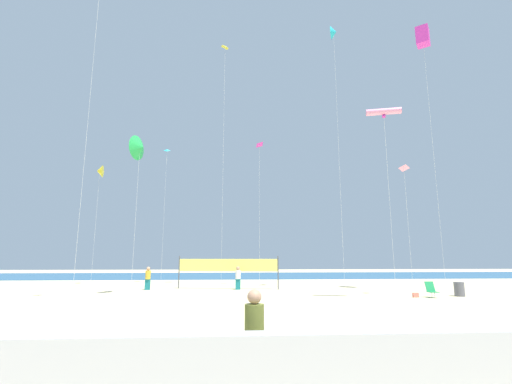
# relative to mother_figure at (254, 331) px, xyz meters

# --- Properties ---
(ground_plane) EXTENTS (120.00, 120.00, 0.00)m
(ground_plane) POSITION_rel_mother_figure_xyz_m (1.97, 8.64, -0.86)
(ground_plane) COLOR beige
(ocean_band) EXTENTS (120.00, 20.00, 0.01)m
(ocean_band) POSITION_rel_mother_figure_xyz_m (1.97, 42.23, -0.86)
(ocean_band) COLOR #28608C
(ocean_band) RESTS_ON ground
(boardwalk_ledge) EXTENTS (28.00, 0.44, 1.05)m
(boardwalk_ledge) POSITION_rel_mother_figure_xyz_m (1.97, -1.17, -0.34)
(boardwalk_ledge) COLOR #B7B7BC
(boardwalk_ledge) RESTS_ON ground
(mother_figure) EXTENTS (0.37, 0.37, 1.62)m
(mother_figure) POSITION_rel_mother_figure_xyz_m (0.00, 0.00, 0.00)
(mother_figure) COLOR #7A3872
(mother_figure) RESTS_ON ground
(toddler_figure) EXTENTS (0.19, 0.19, 0.84)m
(toddler_figure) POSITION_rel_mother_figure_xyz_m (0.62, -0.12, -0.41)
(toddler_figure) COLOR #EA7260
(toddler_figure) RESTS_ON ground
(beachgoer_mustard_shirt) EXTENTS (0.37, 0.37, 1.63)m
(beachgoer_mustard_shirt) POSITION_rel_mother_figure_xyz_m (-6.32, 19.99, 0.00)
(beachgoer_mustard_shirt) COLOR #19727A
(beachgoer_mustard_shirt) RESTS_ON ground
(beachgoer_white_shirt) EXTENTS (0.38, 0.38, 1.64)m
(beachgoer_white_shirt) POSITION_rel_mother_figure_xyz_m (0.15, 19.75, 0.01)
(beachgoer_white_shirt) COLOR #19727A
(beachgoer_white_shirt) RESTS_ON ground
(folding_beach_chair) EXTENTS (0.52, 0.65, 0.89)m
(folding_beach_chair) POSITION_rel_mother_figure_xyz_m (11.14, 13.54, -0.40)
(folding_beach_chair) COLOR #1E8C4C
(folding_beach_chair) RESTS_ON ground
(trash_barrel) EXTENTS (0.57, 0.57, 0.82)m
(trash_barrel) POSITION_rel_mother_figure_xyz_m (13.17, 14.08, -0.45)
(trash_barrel) COLOR #595960
(trash_barrel) RESTS_ON ground
(volleyball_net) EXTENTS (7.42, 1.55, 2.40)m
(volleyball_net) POSITION_rel_mother_figure_xyz_m (-0.60, 20.37, 0.77)
(volleyball_net) COLOR #4C4C51
(volleyball_net) RESTS_ON ground
(beach_handbag) EXTENTS (0.32, 0.16, 0.26)m
(beach_handbag) POSITION_rel_mother_figure_xyz_m (10.25, 13.68, -0.73)
(beach_handbag) COLOR #EA7260
(beach_handbag) RESTS_ON ground
(kite_yellow_diamond) EXTENTS (0.85, 0.85, 20.83)m
(kite_yellow_diamond) POSITION_rel_mother_figure_xyz_m (-1.09, 22.02, 19.27)
(kite_yellow_diamond) COLOR silver
(kite_yellow_diamond) RESTS_ON ground
(kite_pink_tube) EXTENTS (1.94, 0.86, 10.64)m
(kite_pink_tube) POSITION_rel_mother_figure_xyz_m (8.18, 11.72, 9.55)
(kite_pink_tube) COLOR silver
(kite_pink_tube) RESTS_ON ground
(kite_cyan_diamond) EXTENTS (0.49, 0.49, 12.41)m
(kite_cyan_diamond) POSITION_rel_mother_figure_xyz_m (-6.47, 25.95, 11.02)
(kite_cyan_diamond) COLOR silver
(kite_cyan_diamond) RESTS_ON ground
(kite_cyan_delta) EXTENTS (0.79, 1.10, 20.18)m
(kite_cyan_delta) POSITION_rel_mother_figure_xyz_m (7.44, 17.93, 18.74)
(kite_cyan_delta) COLOR silver
(kite_cyan_delta) RESTS_ON ground
(kite_green_delta) EXTENTS (1.01, 1.65, 9.95)m
(kite_green_delta) POSITION_rel_mother_figure_xyz_m (-6.28, 15.44, 8.29)
(kite_green_delta) COLOR silver
(kite_green_delta) RESTS_ON ground
(kite_magenta_box) EXTENTS (1.20, 1.20, 18.83)m
(kite_magenta_box) POSITION_rel_mother_figure_xyz_m (13.37, 15.76, 17.26)
(kite_magenta_box) COLOR silver
(kite_magenta_box) RESTS_ON ground
(kite_yellow_delta) EXTENTS (0.65, 1.15, 10.32)m
(kite_yellow_delta) POSITION_rel_mother_figure_xyz_m (-11.98, 24.69, 8.90)
(kite_yellow_delta) COLOR silver
(kite_yellow_delta) RESTS_ON ground
(kite_pink_diamond) EXTENTS (0.58, 0.58, 7.97)m
(kite_pink_diamond) POSITION_rel_mother_figure_xyz_m (10.31, 14.06, 6.81)
(kite_pink_diamond) COLOR silver
(kite_pink_diamond) RESTS_ON ground
(kite_magenta_diamond) EXTENTS (0.83, 0.83, 12.00)m
(kite_magenta_diamond) POSITION_rel_mother_figure_xyz_m (1.90, 22.30, 10.74)
(kite_magenta_diamond) COLOR silver
(kite_magenta_diamond) RESTS_ON ground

